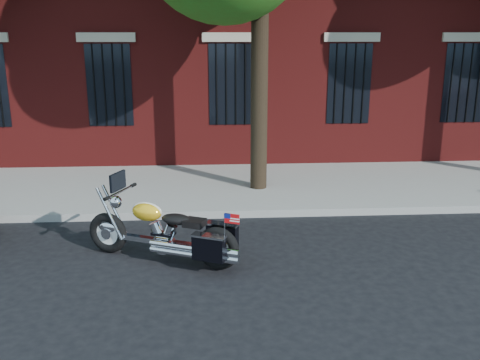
{
  "coord_description": "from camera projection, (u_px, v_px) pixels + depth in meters",
  "views": [
    {
      "loc": [
        -0.62,
        -8.42,
        3.45
      ],
      "look_at": [
        -0.04,
        0.8,
        0.9
      ],
      "focal_mm": 40.0,
      "sensor_mm": 36.0,
      "label": 1
    }
  ],
  "objects": [
    {
      "name": "motorcycle",
      "position": [
        168.0,
        234.0,
        8.21
      ],
      "size": [
        2.43,
        1.48,
        1.36
      ],
      "rotation": [
        0.0,
        0.0,
        -0.41
      ],
      "color": "black",
      "rests_on": "ground"
    },
    {
      "name": "ground",
      "position": [
        245.0,
        244.0,
        9.05
      ],
      "size": [
        120.0,
        120.0,
        0.0
      ],
      "primitive_type": "plane",
      "color": "black",
      "rests_on": "ground"
    },
    {
      "name": "curb",
      "position": [
        240.0,
        213.0,
        10.36
      ],
      "size": [
        40.0,
        0.16,
        0.15
      ],
      "primitive_type": "cube",
      "color": "gray",
      "rests_on": "ground"
    },
    {
      "name": "sidewalk",
      "position": [
        235.0,
        186.0,
        12.17
      ],
      "size": [
        40.0,
        3.6,
        0.15
      ],
      "primitive_type": "cube",
      "color": "gray",
      "rests_on": "ground"
    }
  ]
}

